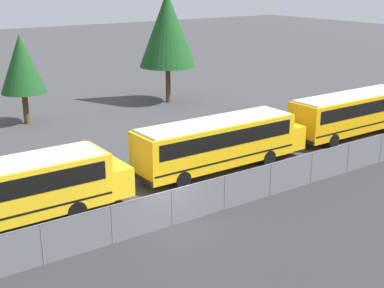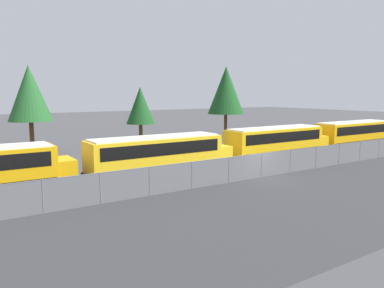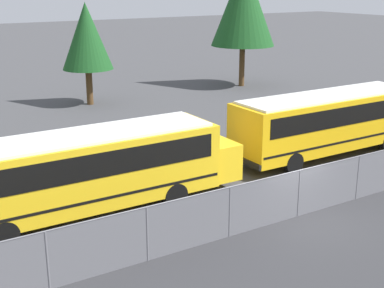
{
  "view_description": "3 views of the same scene",
  "coord_description": "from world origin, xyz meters",
  "px_view_note": "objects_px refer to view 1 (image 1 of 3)",
  "views": [
    {
      "loc": [
        -12.05,
        -18.71,
        10.94
      ],
      "look_at": [
        3.89,
        3.94,
        2.2
      ],
      "focal_mm": 50.0,
      "sensor_mm": 36.0,
      "label": 1
    },
    {
      "loc": [
        -18.95,
        -19.71,
        6.16
      ],
      "look_at": [
        -3.13,
        4.48,
        2.19
      ],
      "focal_mm": 35.0,
      "sensor_mm": 36.0,
      "label": 2
    },
    {
      "loc": [
        -12.6,
        -13.05,
        8.15
      ],
      "look_at": [
        -1.39,
        4.98,
        1.67
      ],
      "focal_mm": 50.0,
      "sensor_mm": 36.0,
      "label": 3
    }
  ],
  "objects_px": {
    "school_bus_3": "(4,190)",
    "school_bus_5": "(354,111)",
    "school_bus_4": "(219,140)",
    "tree_2": "(22,64)",
    "tree_0": "(167,29)"
  },
  "relations": [
    {
      "from": "school_bus_3",
      "to": "school_bus_5",
      "type": "relative_size",
      "value": 1.0
    },
    {
      "from": "school_bus_4",
      "to": "tree_0",
      "type": "bearing_deg",
      "value": 66.76
    },
    {
      "from": "school_bus_5",
      "to": "tree_0",
      "type": "xyz_separation_m",
      "value": [
        -5.03,
        16.52,
        4.68
      ]
    },
    {
      "from": "school_bus_3",
      "to": "school_bus_5",
      "type": "distance_m",
      "value": 24.72
    },
    {
      "from": "school_bus_4",
      "to": "tree_0",
      "type": "distance_m",
      "value": 18.72
    },
    {
      "from": "school_bus_3",
      "to": "school_bus_4",
      "type": "height_order",
      "value": "same"
    },
    {
      "from": "school_bus_5",
      "to": "school_bus_4",
      "type": "bearing_deg",
      "value": -179.37
    },
    {
      "from": "school_bus_4",
      "to": "tree_2",
      "type": "height_order",
      "value": "tree_2"
    },
    {
      "from": "tree_0",
      "to": "school_bus_3",
      "type": "bearing_deg",
      "value": -139.03
    },
    {
      "from": "school_bus_4",
      "to": "school_bus_5",
      "type": "distance_m",
      "value": 12.18
    },
    {
      "from": "school_bus_3",
      "to": "school_bus_4",
      "type": "distance_m",
      "value": 12.54
    },
    {
      "from": "school_bus_5",
      "to": "tree_2",
      "type": "relative_size",
      "value": 1.66
    },
    {
      "from": "school_bus_4",
      "to": "tree_2",
      "type": "distance_m",
      "value": 17.91
    },
    {
      "from": "school_bus_5",
      "to": "tree_2",
      "type": "xyz_separation_m",
      "value": [
        -18.01,
        16.56,
        2.83
      ]
    },
    {
      "from": "tree_2",
      "to": "school_bus_5",
      "type": "bearing_deg",
      "value": -42.59
    }
  ]
}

